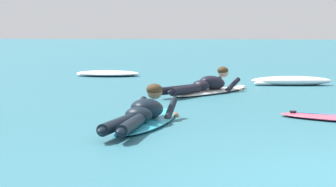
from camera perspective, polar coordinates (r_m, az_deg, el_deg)
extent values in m
plane|color=#2D6B7A|center=(15.24, 12.14, 1.07)|extent=(120.00, 120.00, 0.00)
ellipsoid|color=#2DB2D1|center=(8.18, -1.98, -2.55)|extent=(0.74, 2.26, 0.07)
ellipsoid|color=#2DB2D1|center=(9.20, -0.28, -1.55)|extent=(0.22, 0.22, 0.06)
ellipsoid|color=black|center=(8.21, -1.89, -1.36)|extent=(0.46, 0.73, 0.35)
ellipsoid|color=black|center=(7.83, -2.65, -1.94)|extent=(0.36, 0.31, 0.20)
cylinder|color=black|center=(7.28, -4.55, -2.77)|extent=(0.27, 0.92, 0.14)
ellipsoid|color=black|center=(6.85, -5.89, -3.32)|extent=(0.12, 0.23, 0.08)
cylinder|color=black|center=(7.23, -3.33, -2.82)|extent=(0.16, 0.92, 0.14)
ellipsoid|color=black|center=(6.79, -4.22, -3.39)|extent=(0.12, 0.23, 0.08)
cylinder|color=black|center=(8.64, -2.65, -1.53)|extent=(0.14, 0.59, 0.34)
sphere|color=#8C6647|center=(9.02, -1.99, -1.86)|extent=(0.09, 0.09, 0.09)
cylinder|color=black|center=(8.52, 0.17, -1.64)|extent=(0.14, 0.59, 0.34)
sphere|color=#8C6647|center=(8.88, 0.69, -1.98)|extent=(0.09, 0.09, 0.09)
sphere|color=#8C6647|center=(8.58, -1.20, 0.18)|extent=(0.21, 0.21, 0.21)
ellipsoid|color=#47331E|center=(8.56, -1.23, 0.37)|extent=(0.24, 0.22, 0.16)
ellipsoid|color=white|center=(12.18, 3.86, 0.19)|extent=(1.60, 2.36, 0.07)
ellipsoid|color=white|center=(13.15, 6.57, 0.63)|extent=(0.26, 0.27, 0.06)
ellipsoid|color=black|center=(12.20, 3.99, 0.98)|extent=(0.67, 0.79, 0.35)
ellipsoid|color=black|center=(11.88, 2.96, 0.71)|extent=(0.43, 0.41, 0.20)
cylinder|color=black|center=(11.43, 0.95, 0.37)|extent=(0.60, 0.85, 0.14)
ellipsoid|color=black|center=(11.08, -0.53, 0.20)|extent=(0.19, 0.24, 0.08)
cylinder|color=black|center=(11.34, 1.60, 0.32)|extent=(0.51, 0.88, 0.14)
ellipsoid|color=black|center=(10.96, 0.34, 0.13)|extent=(0.19, 0.24, 0.08)
cylinder|color=black|center=(12.64, 4.06, 0.79)|extent=(0.34, 0.52, 0.32)
sphere|color=tan|center=(12.95, 4.91, 0.46)|extent=(0.09, 0.09, 0.09)
cylinder|color=black|center=(12.40, 5.73, 0.67)|extent=(0.34, 0.52, 0.32)
sphere|color=tan|center=(12.70, 6.51, 0.33)|extent=(0.09, 0.09, 0.09)
sphere|color=tan|center=(12.53, 4.98, 1.94)|extent=(0.21, 0.21, 0.21)
ellipsoid|color=#47331E|center=(12.51, 4.93, 2.07)|extent=(0.29, 0.28, 0.16)
cone|color=black|center=(9.05, 11.13, -2.04)|extent=(0.13, 0.13, 0.16)
ellipsoid|color=white|center=(14.10, 10.99, 1.13)|extent=(1.78, 0.70, 0.20)
ellipsoid|color=white|center=(14.25, 12.67, 1.02)|extent=(0.66, 0.36, 0.14)
ellipsoid|color=white|center=(13.98, 8.91, 0.94)|extent=(0.68, 0.49, 0.11)
ellipsoid|color=white|center=(16.70, -5.43, 1.82)|extent=(1.71, 1.17, 0.14)
ellipsoid|color=white|center=(16.75, -3.90, 1.77)|extent=(0.66, 0.62, 0.10)
ellipsoid|color=white|center=(16.75, -7.17, 1.70)|extent=(0.67, 0.63, 0.08)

